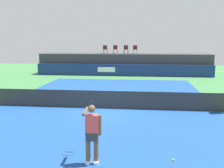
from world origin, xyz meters
TOP-DOWN VIEW (x-y plane):
  - ground_plane at (0.00, 3.00)m, footprint 48.00×48.00m
  - court_inner at (0.00, 0.00)m, footprint 12.00×22.00m
  - sponsor_wall at (-0.01, 13.50)m, footprint 18.00×0.22m
  - spectator_platform at (0.00, 15.30)m, footprint 18.00×2.80m
  - spectator_chair_far_left at (-2.08, 15.26)m, footprint 0.47×0.47m
  - spectator_chair_left at (-1.01, 15.47)m, footprint 0.47×0.47m
  - spectator_chair_center at (0.16, 15.15)m, footprint 0.46×0.46m
  - spectator_chair_right at (1.12, 15.10)m, footprint 0.46×0.46m
  - tennis_net at (0.00, 0.00)m, footprint 12.40×0.02m
  - tennis_player at (0.59, -6.63)m, footprint 0.69×1.12m
  - tennis_ball at (2.98, -6.21)m, footprint 0.07×0.07m

SIDE VIEW (x-z plane):
  - ground_plane at x=0.00m, z-range 0.00..0.00m
  - court_inner at x=0.00m, z-range 0.00..0.00m
  - tennis_ball at x=2.98m, z-range 0.00..0.07m
  - tennis_net at x=0.00m, z-range 0.00..0.95m
  - sponsor_wall at x=-0.01m, z-range 0.00..1.20m
  - tennis_player at x=0.59m, z-range 0.07..1.84m
  - spectator_platform at x=0.00m, z-range 0.00..2.20m
  - spectator_chair_far_left at x=-2.08m, z-range 2.25..3.14m
  - spectator_chair_left at x=-1.01m, z-range 2.25..3.14m
  - spectator_chair_center at x=0.16m, z-range 2.25..3.14m
  - spectator_chair_right at x=1.12m, z-range 2.25..3.14m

